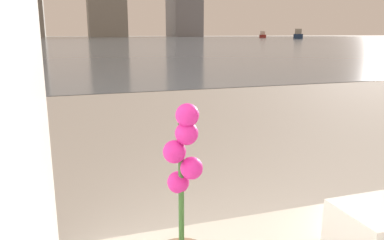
# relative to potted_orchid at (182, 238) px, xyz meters

# --- Properties ---
(potted_orchid) EXTENTS (0.13, 0.13, 0.42)m
(potted_orchid) POSITION_rel_potted_orchid_xyz_m (0.00, 0.00, 0.00)
(potted_orchid) COLOR #8C6B4C
(potted_orchid) RESTS_ON bathtub
(harbor_water) EXTENTS (180.00, 110.00, 0.01)m
(harbor_water) POSITION_rel_potted_orchid_xyz_m (0.63, 61.16, -0.63)
(harbor_water) COLOR slate
(harbor_water) RESTS_ON ground_plane
(harbor_boat_1) EXTENTS (4.27, 5.33, 1.94)m
(harbor_boat_1) POSITION_rel_potted_orchid_xyz_m (44.73, 67.34, 0.06)
(harbor_boat_1) COLOR navy
(harbor_boat_1) RESTS_ON harbor_water
(harbor_boat_2) EXTENTS (2.98, 4.29, 1.53)m
(harbor_boat_2) POSITION_rel_potted_orchid_xyz_m (44.24, 81.46, -0.09)
(harbor_boat_2) COLOR maroon
(harbor_boat_2) RESTS_ON harbor_water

